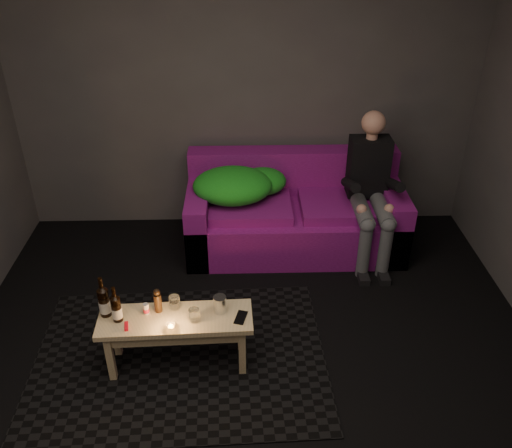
{
  "coord_description": "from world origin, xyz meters",
  "views": [
    {
      "loc": [
        -0.04,
        -2.26,
        2.69
      ],
      "look_at": [
        0.06,
        1.22,
        0.56
      ],
      "focal_mm": 38.0,
      "sensor_mm": 36.0,
      "label": 1
    }
  ],
  "objects_px": {
    "coffee_table": "(176,326)",
    "beer_bottle_b": "(116,308)",
    "beer_bottle_a": "(104,301)",
    "person": "(371,187)",
    "sofa": "(294,215)",
    "steel_cup": "(220,304)"
  },
  "relations": [
    {
      "from": "beer_bottle_b",
      "to": "steel_cup",
      "type": "xyz_separation_m",
      "value": [
        0.64,
        0.07,
        -0.04
      ]
    },
    {
      "from": "sofa",
      "to": "beer_bottle_b",
      "type": "height_order",
      "value": "sofa"
    },
    {
      "from": "beer_bottle_b",
      "to": "steel_cup",
      "type": "distance_m",
      "value": 0.64
    },
    {
      "from": "sofa",
      "to": "steel_cup",
      "type": "bearing_deg",
      "value": -113.35
    },
    {
      "from": "coffee_table",
      "to": "beer_bottle_b",
      "type": "distance_m",
      "value": 0.39
    },
    {
      "from": "sofa",
      "to": "person",
      "type": "bearing_deg",
      "value": -13.9
    },
    {
      "from": "coffee_table",
      "to": "beer_bottle_b",
      "type": "xyz_separation_m",
      "value": [
        -0.36,
        -0.01,
        0.17
      ]
    },
    {
      "from": "beer_bottle_a",
      "to": "steel_cup",
      "type": "relative_size",
      "value": 2.51
    },
    {
      "from": "sofa",
      "to": "beer_bottle_a",
      "type": "distance_m",
      "value": 1.95
    },
    {
      "from": "steel_cup",
      "to": "beer_bottle_b",
      "type": "bearing_deg",
      "value": -174.07
    },
    {
      "from": "person",
      "to": "coffee_table",
      "type": "xyz_separation_m",
      "value": [
        -1.49,
        -1.3,
        -0.31
      ]
    },
    {
      "from": "coffee_table",
      "to": "beer_bottle_a",
      "type": "bearing_deg",
      "value": 174.86
    },
    {
      "from": "person",
      "to": "coffee_table",
      "type": "relative_size",
      "value": 1.24
    },
    {
      "from": "person",
      "to": "coffee_table",
      "type": "bearing_deg",
      "value": -138.93
    },
    {
      "from": "person",
      "to": "beer_bottle_b",
      "type": "xyz_separation_m",
      "value": [
        -1.85,
        -1.31,
        -0.14
      ]
    },
    {
      "from": "sofa",
      "to": "beer_bottle_b",
      "type": "distance_m",
      "value": 1.93
    },
    {
      "from": "person",
      "to": "beer_bottle_a",
      "type": "relative_size",
      "value": 4.25
    },
    {
      "from": "beer_bottle_a",
      "to": "beer_bottle_b",
      "type": "xyz_separation_m",
      "value": [
        0.09,
        -0.05,
        -0.01
      ]
    },
    {
      "from": "sofa",
      "to": "steel_cup",
      "type": "height_order",
      "value": "sofa"
    },
    {
      "from": "beer_bottle_a",
      "to": "steel_cup",
      "type": "distance_m",
      "value": 0.73
    },
    {
      "from": "beer_bottle_b",
      "to": "person",
      "type": "bearing_deg",
      "value": 35.41
    },
    {
      "from": "coffee_table",
      "to": "steel_cup",
      "type": "distance_m",
      "value": 0.32
    }
  ]
}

